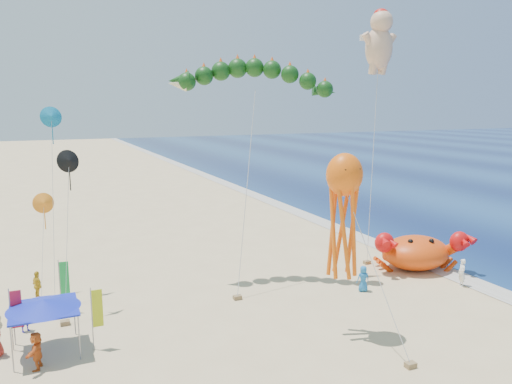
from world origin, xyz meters
The scene contains 10 objects.
ground centered at (0.00, 0.00, 0.00)m, with size 320.00×320.00×0.00m, color #D1B784.
foam_strip centered at (12.00, 0.00, 0.01)m, with size 320.00×320.00×0.00m, color silver.
crab_inflatable centered at (10.52, 1.10, 1.33)m, with size 6.90×5.74×3.02m.
dragon_kite centered at (-1.13, 4.42, 13.39)m, with size 10.95×6.14×14.59m.
cherub_kite centered at (9.65, 5.34, 16.67)m, with size 3.07×2.95×18.95m.
octopus_kite centered at (-0.47, -5.47, 6.87)m, with size 2.19×5.36×9.56m.
canopy_blue centered at (-14.70, -1.36, 2.44)m, with size 3.41×3.41×2.71m.
feather_flags centered at (-15.68, 0.80, 2.01)m, with size 9.05×5.40×3.20m.
beachgoers centered at (-12.39, 1.40, 0.88)m, with size 31.78×11.02×1.86m.
small_kites centered at (-15.73, 4.07, 7.06)m, with size 7.95×11.43×11.87m.
Camera 1 is at (-14.62, -26.23, 11.90)m, focal length 35.00 mm.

